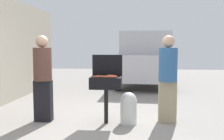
{
  "coord_description": "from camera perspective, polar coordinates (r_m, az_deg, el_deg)",
  "views": [
    {
      "loc": [
        0.74,
        -4.98,
        1.5
      ],
      "look_at": [
        0.24,
        0.43,
        1.0
      ],
      "focal_mm": 41.47,
      "sensor_mm": 36.0,
      "label": 1
    }
  ],
  "objects": [
    {
      "name": "hot_dog_0",
      "position": [
        4.83,
        -0.59,
        -1.58
      ],
      "size": [
        0.13,
        0.04,
        0.03
      ],
      "primitive_type": "cylinder",
      "rotation": [
        0.0,
        1.57,
        -0.1
      ],
      "color": "#AD4228",
      "rests_on": "bbq_grill"
    },
    {
      "name": "hot_dog_9",
      "position": [
        4.95,
        -2.88,
        -1.42
      ],
      "size": [
        0.13,
        0.03,
        0.03
      ],
      "primitive_type": "cylinder",
      "rotation": [
        0.0,
        1.57,
        -0.06
      ],
      "color": "#AD4228",
      "rests_on": "bbq_grill"
    },
    {
      "name": "hot_dog_5",
      "position": [
        5.11,
        -0.28,
        -1.21
      ],
      "size": [
        0.13,
        0.03,
        0.03
      ],
      "primitive_type": "cylinder",
      "rotation": [
        0.0,
        1.57,
        -0.07
      ],
      "color": "#C6593D",
      "rests_on": "bbq_grill"
    },
    {
      "name": "person_left",
      "position": [
        5.3,
        -15.01,
        -1.1
      ],
      "size": [
        0.36,
        0.36,
        1.71
      ],
      "rotation": [
        0.0,
        0.0,
        -0.17
      ],
      "color": "black",
      "rests_on": "ground"
    },
    {
      "name": "hot_dog_2",
      "position": [
        4.88,
        -1.58,
        -1.51
      ],
      "size": [
        0.13,
        0.04,
        0.03
      ],
      "primitive_type": "cylinder",
      "rotation": [
        0.0,
        1.57,
        -0.1
      ],
      "color": "#C6593D",
      "rests_on": "bbq_grill"
    },
    {
      "name": "hot_dog_4",
      "position": [
        4.89,
        -3.5,
        -1.5
      ],
      "size": [
        0.13,
        0.03,
        0.03
      ],
      "primitive_type": "cylinder",
      "rotation": [
        0.0,
        1.57,
        -0.01
      ],
      "color": "#B74C33",
      "rests_on": "bbq_grill"
    },
    {
      "name": "ground_plane",
      "position": [
        5.25,
        -3.1,
        -11.34
      ],
      "size": [
        24.0,
        24.0,
        0.0
      ],
      "primitive_type": "plane",
      "color": "gray"
    },
    {
      "name": "hot_dog_7",
      "position": [
        4.98,
        -0.96,
        -1.38
      ],
      "size": [
        0.13,
        0.03,
        0.03
      ],
      "primitive_type": "cylinder",
      "rotation": [
        0.0,
        1.57,
        -0.02
      ],
      "color": "#B74C33",
      "rests_on": "bbq_grill"
    },
    {
      "name": "parked_minivan",
      "position": [
        10.18,
        7.3,
        2.54
      ],
      "size": [
        2.15,
        4.46,
        2.02
      ],
      "rotation": [
        0.0,
        0.0,
        3.11
      ],
      "color": "#B7B7BC",
      "rests_on": "ground"
    },
    {
      "name": "hot_dog_6",
      "position": [
        4.86,
        0.5,
        -1.54
      ],
      "size": [
        0.13,
        0.03,
        0.03
      ],
      "primitive_type": "cylinder",
      "rotation": [
        0.0,
        1.57,
        -0.03
      ],
      "color": "#B74C33",
      "rests_on": "bbq_grill"
    },
    {
      "name": "person_right",
      "position": [
        5.15,
        12.2,
        -1.24
      ],
      "size": [
        0.36,
        0.36,
        1.71
      ],
      "rotation": [
        0.0,
        0.0,
        3.12
      ],
      "color": "gray",
      "rests_on": "ground"
    },
    {
      "name": "grill_lid_open",
      "position": [
        5.18,
        -1.04,
        1.07
      ],
      "size": [
        0.6,
        0.05,
        0.42
      ],
      "primitive_type": "cube",
      "color": "black",
      "rests_on": "bbq_grill"
    },
    {
      "name": "propane_tank",
      "position": [
        5.07,
        3.65,
        -8.21
      ],
      "size": [
        0.32,
        0.32,
        0.62
      ],
      "color": "silver",
      "rests_on": "ground"
    },
    {
      "name": "hot_dog_1",
      "position": [
        4.94,
        0.28,
        -1.43
      ],
      "size": [
        0.13,
        0.03,
        0.03
      ],
      "primitive_type": "cylinder",
      "rotation": [
        0.0,
        1.57,
        0.01
      ],
      "color": "#B74C33",
      "rests_on": "bbq_grill"
    },
    {
      "name": "bbq_grill",
      "position": [
        5.0,
        -1.31,
        -3.15
      ],
      "size": [
        0.6,
        0.44,
        0.91
      ],
      "color": "black",
      "rests_on": "ground"
    },
    {
      "name": "hot_dog_10",
      "position": [
        4.92,
        -3.56,
        -1.46
      ],
      "size": [
        0.13,
        0.04,
        0.03
      ],
      "primitive_type": "cylinder",
      "rotation": [
        0.0,
        1.57,
        -0.12
      ],
      "color": "#B74C33",
      "rests_on": "bbq_grill"
    },
    {
      "name": "hot_dog_8",
      "position": [
        5.05,
        0.14,
        -1.28
      ],
      "size": [
        0.13,
        0.03,
        0.03
      ],
      "primitive_type": "cylinder",
      "rotation": [
        0.0,
        1.57,
        -0.01
      ],
      "color": "#C6593D",
      "rests_on": "bbq_grill"
    },
    {
      "name": "hot_dog_3",
      "position": [
        5.03,
        -2.64,
        -1.32
      ],
      "size": [
        0.13,
        0.04,
        0.03
      ],
      "primitive_type": "cylinder",
      "rotation": [
        0.0,
        1.57,
        -0.09
      ],
      "color": "#AD4228",
      "rests_on": "bbq_grill"
    }
  ]
}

